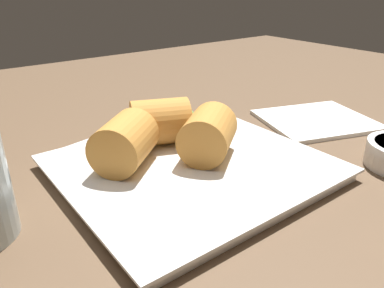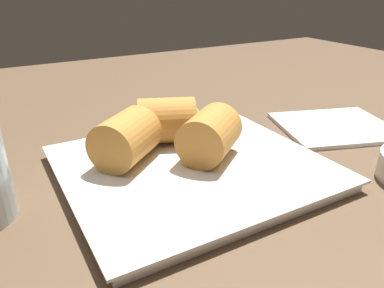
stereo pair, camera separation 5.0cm
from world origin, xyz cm
name	(u,v)px [view 2 (the right image)]	position (x,y,z in cm)	size (l,w,h in cm)	color
table_surface	(182,187)	(0.00, 0.00, 1.00)	(180.00, 140.00, 2.00)	brown
serving_plate	(192,168)	(-1.67, -0.54, 2.76)	(28.16, 25.55, 1.50)	white
roll_front_left	(171,120)	(-2.29, -7.07, 6.32)	(8.62, 7.90, 5.65)	#C68438
roll_front_right	(211,134)	(-4.39, -0.89, 6.32)	(8.98, 8.74, 5.65)	#C68438
roll_back_left	(128,137)	(4.28, -4.61, 6.32)	(8.98, 8.80, 5.65)	#C68438
spoon	(156,117)	(-5.32, -18.21, 2.66)	(18.80, 5.64, 1.44)	silver
napkin	(335,127)	(-27.07, -2.11, 2.30)	(19.52, 18.03, 0.60)	white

